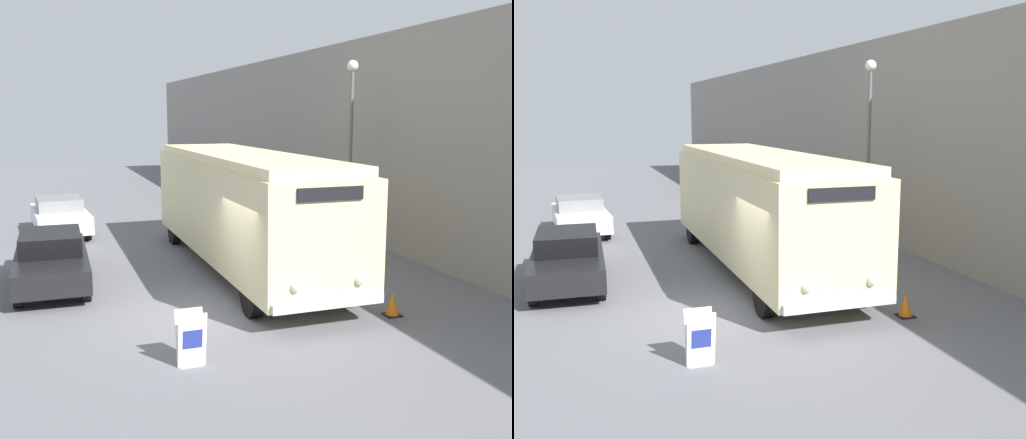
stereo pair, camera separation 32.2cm
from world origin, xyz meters
The scene contains 8 objects.
ground_plane centered at (0.00, 0.00, 0.00)m, with size 80.00×80.00×0.00m, color slate.
building_wall_right centered at (7.46, 10.00, 3.53)m, with size 0.30×60.00×7.07m.
vintage_bus centered at (2.07, 3.63, 1.91)m, with size 2.67×11.08×3.39m.
sign_board centered at (-1.02, -2.58, 0.50)m, with size 0.52×0.39×1.03m.
streetlamp centered at (6.15, 4.79, 4.02)m, with size 0.36×0.36×6.17m.
parked_car_near centered at (-3.25, 3.73, 0.73)m, with size 1.90×4.80×1.41m.
parked_car_mid centered at (-2.80, 10.75, 0.72)m, with size 2.13×4.43×1.39m.
traffic_cone centered at (3.89, -1.45, 0.26)m, with size 0.36×0.36×0.53m.
Camera 1 is at (-3.38, -12.54, 4.49)m, focal length 42.00 mm.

